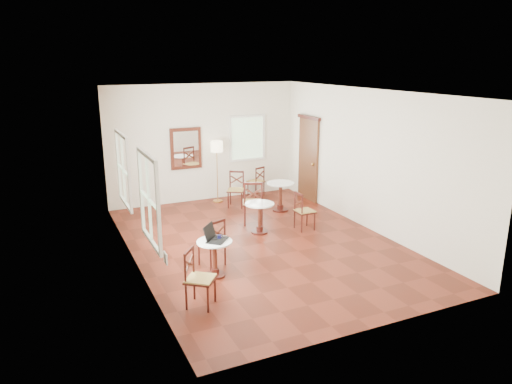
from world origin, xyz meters
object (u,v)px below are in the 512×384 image
at_px(chair_mid_a, 253,202).
at_px(chair_back_a, 256,181).
at_px(chair_near_b, 199,278).
at_px(cafe_table_mid, 260,215).
at_px(chair_mid_b, 304,211).
at_px(mouse, 214,240).
at_px(water_glass, 223,238).
at_px(floor_lamp, 217,151).
at_px(cafe_table_back, 280,193).
at_px(navy_mug, 220,237).
at_px(chair_near_a, 213,242).
at_px(power_adapter, 210,282).
at_px(chair_back_b, 236,189).
at_px(cafe_table_near, 215,254).
at_px(laptop, 214,237).

height_order(chair_mid_a, chair_back_a, chair_mid_a).
bearing_deg(chair_near_b, chair_back_a, 5.14).
height_order(cafe_table_mid, chair_mid_a, chair_mid_a).
height_order(chair_mid_b, mouse, chair_mid_b).
xyz_separation_m(chair_mid_b, water_glass, (-2.41, -1.42, 0.26)).
relative_size(chair_mid_a, floor_lamp, 0.63).
height_order(cafe_table_back, chair_mid_a, chair_mid_a).
relative_size(chair_back_a, navy_mug, 7.60).
bearing_deg(chair_mid_b, floor_lamp, 18.97).
bearing_deg(cafe_table_back, cafe_table_mid, -133.13).
xyz_separation_m(cafe_table_mid, chair_near_a, (-1.47, -1.17, 0.03)).
bearing_deg(power_adapter, mouse, 51.71).
bearing_deg(navy_mug, cafe_table_mid, 46.70).
bearing_deg(chair_back_b, chair_near_b, -88.21).
bearing_deg(navy_mug, chair_near_b, -126.71).
relative_size(floor_lamp, navy_mug, 14.84).
bearing_deg(cafe_table_mid, cafe_table_back, 46.87).
bearing_deg(power_adapter, cafe_table_mid, 45.98).
xyz_separation_m(cafe_table_mid, chair_mid_a, (0.12, 0.60, 0.09)).
relative_size(cafe_table_back, mouse, 6.47).
relative_size(water_glass, power_adapter, 0.85).
relative_size(cafe_table_near, chair_back_a, 0.78).
relative_size(chair_back_b, mouse, 8.13).
relative_size(chair_near_a, chair_back_b, 1.00).
distance_m(chair_mid_a, navy_mug, 2.70).
bearing_deg(mouse, water_glass, -22.37).
height_order(chair_back_b, mouse, chair_back_b).
height_order(floor_lamp, water_glass, floor_lamp).
bearing_deg(chair_back_a, cafe_table_near, 36.39).
bearing_deg(chair_mid_b, cafe_table_mid, 77.72).
bearing_deg(laptop, cafe_table_near, -147.38).
distance_m(chair_near_a, power_adapter, 0.83).
relative_size(cafe_table_mid, chair_mid_b, 0.78).
relative_size(mouse, navy_mug, 1.02).
height_order(laptop, power_adapter, laptop).
bearing_deg(cafe_table_near, chair_mid_a, 52.17).
xyz_separation_m(cafe_table_near, chair_mid_a, (1.71, 2.20, 0.10)).
bearing_deg(chair_mid_b, chair_mid_a, 46.04).
bearing_deg(cafe_table_near, power_adapter, -128.35).
bearing_deg(chair_back_b, cafe_table_back, -12.03).
xyz_separation_m(chair_back_b, power_adapter, (-2.04, -3.80, -0.42)).
relative_size(laptop, navy_mug, 4.61).
distance_m(cafe_table_mid, navy_mug, 2.18).
bearing_deg(chair_mid_b, mouse, 118.55).
relative_size(cafe_table_mid, floor_lamp, 0.41).
height_order(chair_near_a, chair_mid_b, chair_near_a).
height_order(cafe_table_mid, chair_near_a, chair_near_a).
height_order(cafe_table_back, chair_near_b, chair_near_b).
distance_m(cafe_table_back, power_adapter, 4.20).
distance_m(chair_mid_a, water_glass, 2.72).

